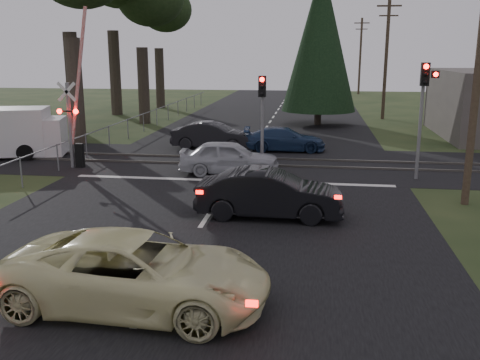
% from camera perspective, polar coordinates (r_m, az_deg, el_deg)
% --- Properties ---
extents(ground, '(120.00, 120.00, 0.00)m').
position_cam_1_polar(ground, '(14.00, -6.23, -7.99)').
color(ground, '#213317').
rests_on(ground, ground).
extents(road, '(14.00, 100.00, 0.01)m').
position_cam_1_polar(road, '(23.41, -0.29, 0.94)').
color(road, black).
rests_on(road, ground).
extents(rail_corridor, '(120.00, 8.00, 0.01)m').
position_cam_1_polar(rail_corridor, '(25.34, 0.36, 1.92)').
color(rail_corridor, black).
rests_on(rail_corridor, ground).
extents(stop_line, '(13.00, 0.35, 0.00)m').
position_cam_1_polar(stop_line, '(21.67, -0.97, -0.07)').
color(stop_line, silver).
rests_on(stop_line, ground).
extents(rail_near, '(120.00, 0.12, 0.10)m').
position_cam_1_polar(rail_near, '(24.56, 0.12, 1.65)').
color(rail_near, '#59544C').
rests_on(rail_near, ground).
extents(rail_far, '(120.00, 0.12, 0.10)m').
position_cam_1_polar(rail_far, '(26.11, 0.60, 2.37)').
color(rail_far, '#59544C').
rests_on(rail_far, ground).
extents(crossing_signal, '(1.62, 0.38, 6.96)m').
position_cam_1_polar(crossing_signal, '(24.94, -17.23, 5.90)').
color(crossing_signal, slate).
rests_on(crossing_signal, ground).
extents(traffic_signal_right, '(0.68, 0.48, 4.70)m').
position_cam_1_polar(traffic_signal_right, '(22.56, 19.04, 8.24)').
color(traffic_signal_right, slate).
rests_on(traffic_signal_right, ground).
extents(traffic_signal_center, '(0.32, 0.48, 4.10)m').
position_cam_1_polar(traffic_signal_center, '(23.51, 2.38, 7.90)').
color(traffic_signal_center, slate).
rests_on(traffic_signal_center, ground).
extents(utility_pole_near, '(1.80, 0.26, 9.00)m').
position_cam_1_polar(utility_pole_near, '(19.33, 24.12, 11.24)').
color(utility_pole_near, '#4C3D2D').
rests_on(utility_pole_near, ground).
extents(utility_pole_mid, '(1.80, 0.26, 9.00)m').
position_cam_1_polar(utility_pole_mid, '(42.92, 15.33, 12.57)').
color(utility_pole_mid, '#4C3D2D').
rests_on(utility_pole_mid, ground).
extents(utility_pole_far, '(1.80, 0.26, 9.00)m').
position_cam_1_polar(utility_pole_far, '(67.81, 12.71, 12.92)').
color(utility_pole_far, '#4C3D2D').
rests_on(utility_pole_far, ground).
extents(euc_tree_e, '(6.00, 6.00, 13.20)m').
position_cam_1_polar(euc_tree_e, '(50.85, -8.83, 18.37)').
color(euc_tree_e, '#473D33').
rests_on(euc_tree_e, ground).
extents(conifer_tree, '(5.20, 5.20, 11.00)m').
position_cam_1_polar(conifer_tree, '(38.61, 8.57, 14.71)').
color(conifer_tree, '#473D33').
rests_on(conifer_tree, ground).
extents(fence_left, '(0.10, 36.00, 1.20)m').
position_cam_1_polar(fence_left, '(37.17, -9.50, 5.46)').
color(fence_left, slate).
rests_on(fence_left, ground).
extents(cream_coupe, '(5.57, 2.75, 1.52)m').
position_cam_1_polar(cream_coupe, '(11.20, -10.97, -9.62)').
color(cream_coupe, beige).
rests_on(cream_coupe, ground).
extents(dark_hatchback, '(4.60, 1.65, 1.51)m').
position_cam_1_polar(dark_hatchback, '(16.83, 3.19, -1.49)').
color(dark_hatchback, black).
rests_on(dark_hatchback, ground).
extents(silver_car, '(4.35, 2.03, 1.44)m').
position_cam_1_polar(silver_car, '(22.79, -1.17, 2.43)').
color(silver_car, '#A8ABB1').
rests_on(silver_car, ground).
extents(blue_sedan, '(4.39, 2.09, 1.23)m').
position_cam_1_polar(blue_sedan, '(28.25, 4.77, 4.35)').
color(blue_sedan, navy).
rests_on(blue_sedan, ground).
extents(dark_car_far, '(4.43, 1.76, 1.43)m').
position_cam_1_polar(dark_car_far, '(28.72, -2.91, 4.73)').
color(dark_car_far, black).
rests_on(dark_car_far, ground).
extents(white_van, '(6.56, 3.86, 2.42)m').
position_cam_1_polar(white_van, '(28.87, -24.16, 4.63)').
color(white_van, silver).
rests_on(white_van, ground).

